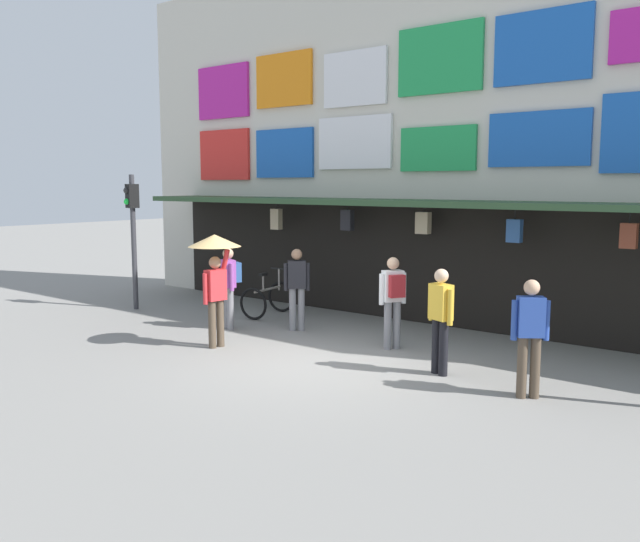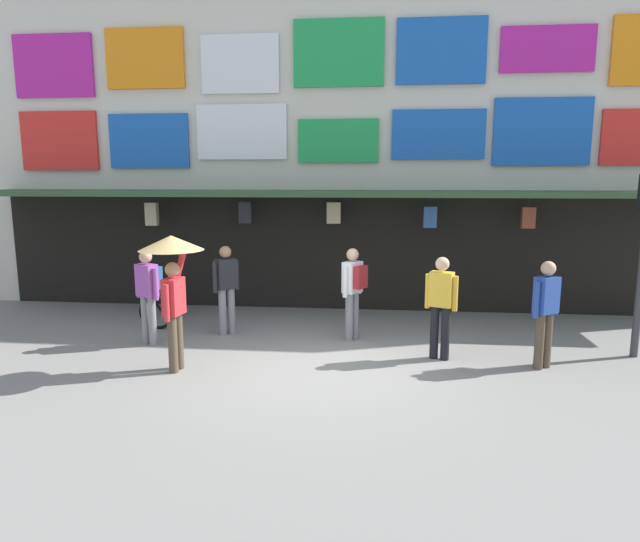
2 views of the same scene
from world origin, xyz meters
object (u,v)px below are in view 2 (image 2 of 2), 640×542
(pedestrian_in_green, at_px, (148,290))
(pedestrian_in_purple, at_px, (546,309))
(pedestrian_in_black, at_px, (226,283))
(pedestrian_in_white, at_px, (353,287))
(bicycle_parked, at_px, (165,303))
(pedestrian_in_red, at_px, (441,302))
(pedestrian_with_umbrella, at_px, (172,265))

(pedestrian_in_green, bearing_deg, pedestrian_in_purple, -5.06)
(pedestrian_in_black, relative_size, pedestrian_in_purple, 1.00)
(pedestrian_in_white, distance_m, pedestrian_in_purple, 3.22)
(bicycle_parked, xyz_separation_m, pedestrian_in_red, (5.34, -1.80, 0.55))
(pedestrian_in_black, distance_m, pedestrian_with_umbrella, 2.13)
(pedestrian_in_black, xyz_separation_m, pedestrian_in_white, (2.39, -0.13, 0.00))
(pedestrian_in_purple, height_order, pedestrian_in_green, same)
(pedestrian_in_black, relative_size, pedestrian_in_white, 1.00)
(pedestrian_in_white, height_order, pedestrian_in_green, same)
(pedestrian_in_white, distance_m, pedestrian_with_umbrella, 3.29)
(pedestrian_in_white, height_order, pedestrian_in_red, same)
(pedestrian_in_white, distance_m, pedestrian_in_red, 1.71)
(pedestrian_in_white, xyz_separation_m, pedestrian_in_purple, (2.98, -1.20, -0.04))
(pedestrian_in_black, height_order, pedestrian_in_red, same)
(pedestrian_in_black, height_order, pedestrian_in_purple, same)
(bicycle_parked, height_order, pedestrian_in_green, pedestrian_in_green)
(bicycle_parked, bearing_deg, pedestrian_with_umbrella, -65.25)
(bicycle_parked, xyz_separation_m, pedestrian_in_purple, (6.88, -2.08, 0.55))
(bicycle_parked, height_order, pedestrian_in_red, pedestrian_in_red)
(pedestrian_in_red, height_order, pedestrian_in_purple, same)
(pedestrian_with_umbrella, distance_m, pedestrian_in_green, 1.71)
(bicycle_parked, bearing_deg, pedestrian_in_black, -26.41)
(bicycle_parked, xyz_separation_m, pedestrian_with_umbrella, (1.27, -2.76, 1.25))
(pedestrian_in_white, relative_size, pedestrian_in_purple, 1.00)
(pedestrian_in_red, distance_m, pedestrian_in_green, 5.02)
(pedestrian_in_white, distance_m, pedestrian_in_green, 3.62)
(pedestrian_in_purple, relative_size, pedestrian_in_green, 1.00)
(bicycle_parked, relative_size, pedestrian_in_white, 0.74)
(pedestrian_in_purple, bearing_deg, pedestrian_in_green, 174.94)
(pedestrian_with_umbrella, bearing_deg, pedestrian_in_red, 13.39)
(pedestrian_in_white, xyz_separation_m, pedestrian_with_umbrella, (-2.62, -1.89, 0.66))
(bicycle_parked, distance_m, pedestrian_in_white, 4.03)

